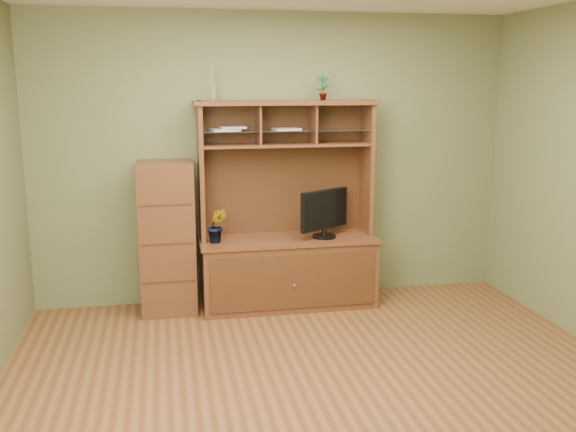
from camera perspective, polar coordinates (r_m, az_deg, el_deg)
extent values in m
cube|color=brown|center=(4.58, 3.42, -15.06)|extent=(4.50, 4.00, 0.02)
cube|color=#636C40|center=(6.09, -1.18, 5.11)|extent=(4.50, 0.02, 2.70)
cube|color=#636C40|center=(2.32, 16.47, -6.47)|extent=(4.50, 0.02, 2.70)
cube|color=#4D2C16|center=(6.02, 0.00, -5.08)|extent=(1.60, 0.55, 0.62)
cube|color=#3E2311|center=(5.76, 0.55, -5.87)|extent=(1.50, 0.01, 0.50)
sphere|color=silver|center=(5.76, 0.58, -6.21)|extent=(0.02, 0.02, 0.02)
cube|color=#4D2C16|center=(5.94, 0.00, -2.08)|extent=(1.64, 0.59, 0.03)
cube|color=#4D2C16|center=(5.82, -7.76, 3.95)|extent=(0.04, 0.35, 1.25)
cube|color=#4D2C16|center=(6.11, 7.03, 4.34)|extent=(0.04, 0.35, 1.25)
cube|color=#3E2311|center=(6.08, -0.48, 4.38)|extent=(1.52, 0.02, 1.25)
cube|color=#4D2C16|center=(5.87, -0.19, 10.05)|extent=(1.66, 0.40, 0.04)
cube|color=#4D2C16|center=(5.89, -0.19, 6.35)|extent=(1.52, 0.32, 0.02)
cube|color=#4D2C16|center=(5.83, -2.66, 8.12)|extent=(0.02, 0.31, 0.35)
cube|color=#4D2C16|center=(5.93, 2.24, 8.18)|extent=(0.02, 0.31, 0.35)
cube|color=silver|center=(5.87, -0.17, 7.60)|extent=(1.50, 0.27, 0.01)
cylinder|color=black|center=(5.95, 3.24, -1.82)|extent=(0.22, 0.22, 0.02)
cylinder|color=black|center=(5.94, 3.24, -1.40)|extent=(0.04, 0.04, 0.07)
cube|color=black|center=(5.89, 3.27, 0.57)|extent=(0.50, 0.33, 0.37)
imported|color=#275E20|center=(5.75, -6.34, -0.85)|extent=(0.19, 0.17, 0.31)
imported|color=#386021|center=(5.94, 3.09, 11.35)|extent=(0.12, 0.08, 0.23)
cylinder|color=silver|center=(5.78, -6.74, 10.68)|extent=(0.06, 0.06, 0.11)
cylinder|color=#9F894F|center=(5.78, -6.78, 12.20)|extent=(0.04, 0.04, 0.20)
cube|color=#AFAFB4|center=(5.80, -5.64, 7.63)|extent=(0.28, 0.23, 0.02)
cube|color=#AFAFB4|center=(5.80, -4.95, 7.85)|extent=(0.24, 0.19, 0.02)
cube|color=#AFAFB4|center=(5.88, -0.15, 7.74)|extent=(0.26, 0.22, 0.02)
cube|color=#4D2C16|center=(5.87, -10.69, -1.91)|extent=(0.49, 0.44, 1.38)
cube|color=#3E2311|center=(5.75, -10.54, -5.77)|extent=(0.45, 0.01, 0.02)
cube|color=#3E2311|center=(5.66, -10.67, -2.44)|extent=(0.45, 0.01, 0.01)
cube|color=#3E2311|center=(5.58, -10.80, 0.98)|extent=(0.45, 0.01, 0.02)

